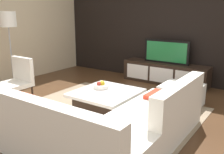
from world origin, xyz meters
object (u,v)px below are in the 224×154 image
at_px(accent_chair_near, 18,78).
at_px(ottoman, 181,96).
at_px(media_console, 165,73).
at_px(coffee_table, 106,101).
at_px(television, 166,52).
at_px(sectional_couch, 100,126).
at_px(fruit_bowl, 101,86).
at_px(floor_lamp, 8,24).

bearing_deg(accent_chair_near, ottoman, 22.98).
distance_m(media_console, coffee_table, 2.30).
height_order(television, ottoman, television).
bearing_deg(accent_chair_near, media_console, 49.98).
xyz_separation_m(television, sectional_couch, (0.51, -3.26, -0.50)).
height_order(ottoman, fruit_bowl, fruit_bowl).
relative_size(media_console, sectional_couch, 0.88).
relative_size(media_console, accent_chair_near, 2.38).
distance_m(television, fruit_bowl, 2.24).
bearing_deg(fruit_bowl, floor_lamp, -175.22).
xyz_separation_m(coffee_table, floor_lamp, (-2.50, -0.09, 1.25)).
relative_size(coffee_table, floor_lamp, 0.62).
bearing_deg(floor_lamp, fruit_bowl, 4.78).
distance_m(coffee_table, accent_chair_near, 1.77).
bearing_deg(accent_chair_near, floor_lamp, 142.40).
bearing_deg(television, sectional_couch, -81.13).
bearing_deg(accent_chair_near, coffee_table, 10.38).
bearing_deg(sectional_couch, media_console, 98.88).
bearing_deg(coffee_table, floor_lamp, -177.84).
distance_m(accent_chair_near, fruit_bowl, 1.62).
xyz_separation_m(television, floor_lamp, (-2.60, -2.39, 0.68)).
bearing_deg(ottoman, coffee_table, -132.91).
bearing_deg(ottoman, sectional_couch, -100.10).
height_order(television, floor_lamp, floor_lamp).
distance_m(sectional_couch, ottoman, 2.04).
xyz_separation_m(sectional_couch, accent_chair_near, (-2.26, 0.40, 0.21)).
relative_size(media_console, coffee_table, 1.95).
xyz_separation_m(floor_lamp, fruit_bowl, (2.32, 0.19, -1.03)).
bearing_deg(coffee_table, television, 87.51).
distance_m(ottoman, fruit_bowl, 1.50).
bearing_deg(media_console, accent_chair_near, -121.52).
bearing_deg(fruit_bowl, television, 82.73).
xyz_separation_m(media_console, sectional_couch, (0.51, -3.26, 0.03)).
xyz_separation_m(media_console, coffee_table, (-0.10, -2.30, -0.05)).
bearing_deg(ottoman, accent_chair_near, -148.52).
bearing_deg(media_console, fruit_bowl, -97.27).
bearing_deg(accent_chair_near, fruit_bowl, 15.80).
xyz_separation_m(media_console, accent_chair_near, (-1.76, -2.86, 0.24)).
xyz_separation_m(television, coffee_table, (-0.10, -2.30, -0.57)).
bearing_deg(ottoman, television, 124.53).
bearing_deg(media_console, floor_lamp, -137.44).
relative_size(coffee_table, accent_chair_near, 1.22).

